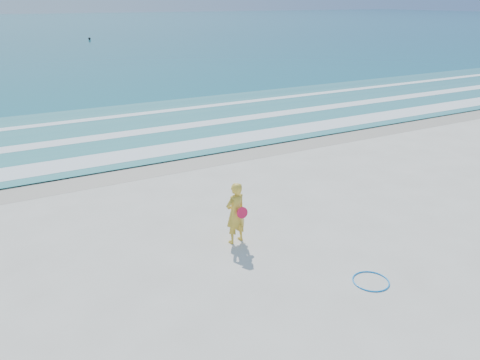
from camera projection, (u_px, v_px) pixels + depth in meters
ground at (335, 293)px, 9.15m from camera, size 400.00×400.00×0.00m
wet_sand at (169, 162)px, 16.50m from camera, size 400.00×2.40×0.00m
shallow at (128, 129)px, 20.56m from camera, size 400.00×10.00×0.01m
foam_near at (157, 151)px, 17.54m from camera, size 400.00×1.40×0.01m
foam_mid at (134, 133)px, 19.90m from camera, size 400.00×0.90×0.01m
foam_far at (114, 117)px, 22.60m from camera, size 400.00×0.60×0.01m
hoop at (371, 281)px, 9.51m from camera, size 0.79×0.79×0.03m
buoy at (89, 39)px, 64.99m from camera, size 0.35×0.35×0.35m
woman at (235, 213)px, 10.82m from camera, size 0.61×0.47×1.49m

